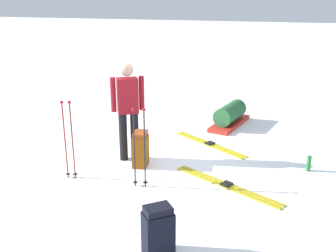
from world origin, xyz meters
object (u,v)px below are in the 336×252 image
at_px(ski_pair_near, 210,144).
at_px(gear_sled, 230,116).
at_px(ski_poles_planted_near, 139,144).
at_px(backpack_large_dark, 140,149).
at_px(ski_pair_far, 226,185).
at_px(ski_poles_planted_far, 68,136).
at_px(skier_standing, 128,107).
at_px(backpack_bright, 158,231).
at_px(thermos_bottle, 309,163).

xyz_separation_m(ski_pair_near, gear_sled, (-0.16, -1.31, 0.21)).
bearing_deg(ski_poles_planted_near, backpack_large_dark, -68.68).
bearing_deg(ski_pair_far, backpack_large_dark, -11.42).
bearing_deg(ski_pair_near, ski_poles_planted_far, 49.60).
relative_size(skier_standing, ski_pair_near, 1.07).
relative_size(backpack_bright, ski_poles_planted_near, 0.49).
distance_m(ski_pair_far, gear_sled, 2.98).
distance_m(ski_pair_near, ski_poles_planted_near, 2.22).
relative_size(ski_pair_far, ski_poles_planted_far, 1.40).
distance_m(skier_standing, ski_pair_near, 1.89).
bearing_deg(backpack_large_dark, gear_sled, -112.23).
xyz_separation_m(ski_pair_far, thermos_bottle, (-1.19, -0.96, 0.12)).
bearing_deg(ski_poles_planted_far, skier_standing, -120.47).
distance_m(skier_standing, backpack_large_dark, 0.75).
height_order(backpack_large_dark, ski_poles_planted_near, ski_poles_planted_near).
bearing_deg(gear_sled, backpack_bright, 90.08).
relative_size(skier_standing, ski_poles_planted_near, 1.38).
bearing_deg(gear_sled, ski_poles_planted_near, 76.57).
bearing_deg(ski_pair_near, ski_pair_far, 110.60).
bearing_deg(ski_pair_far, backpack_bright, 76.79).
height_order(ski_poles_planted_near, thermos_bottle, ski_poles_planted_near).
height_order(ski_poles_planted_near, gear_sled, ski_poles_planted_near).
distance_m(ski_pair_far, thermos_bottle, 1.53).
relative_size(backpack_large_dark, backpack_bright, 1.01).
xyz_separation_m(ski_pair_near, backpack_bright, (-0.17, 3.49, 0.28)).
bearing_deg(ski_pair_far, thermos_bottle, -141.04).
distance_m(ski_poles_planted_far, gear_sled, 3.95).
bearing_deg(skier_standing, gear_sled, -119.40).
height_order(ski_poles_planted_near, ski_poles_planted_far, ski_poles_planted_far).
bearing_deg(backpack_bright, gear_sled, -89.92).
height_order(skier_standing, backpack_large_dark, skier_standing).
bearing_deg(ski_poles_planted_far, backpack_large_dark, -138.21).
bearing_deg(ski_pair_far, ski_pair_near, -69.40).
distance_m(ski_poles_planted_near, thermos_bottle, 2.84).
bearing_deg(ski_pair_near, skier_standing, 42.73).
bearing_deg(thermos_bottle, ski_pair_near, -20.24).
xyz_separation_m(backpack_large_dark, thermos_bottle, (-2.70, -0.65, -0.16)).
distance_m(skier_standing, backpack_bright, 2.83).
distance_m(skier_standing, gear_sled, 2.88).
xyz_separation_m(backpack_large_dark, backpack_bright, (-1.08, 2.18, -0.00)).
height_order(backpack_bright, ski_poles_planted_far, ski_poles_planted_far).
height_order(ski_pair_far, thermos_bottle, thermos_bottle).
distance_m(backpack_bright, ski_poles_planted_near, 1.72).
height_order(ski_pair_far, ski_poles_planted_far, ski_poles_planted_far).
bearing_deg(thermos_bottle, gear_sled, -50.47).
bearing_deg(skier_standing, ski_pair_near, -137.27).
relative_size(backpack_bright, thermos_bottle, 2.30).
relative_size(skier_standing, backpack_large_dark, 2.82).
relative_size(ski_pair_near, ski_poles_planted_far, 1.26).
relative_size(ski_poles_planted_far, gear_sled, 0.87).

